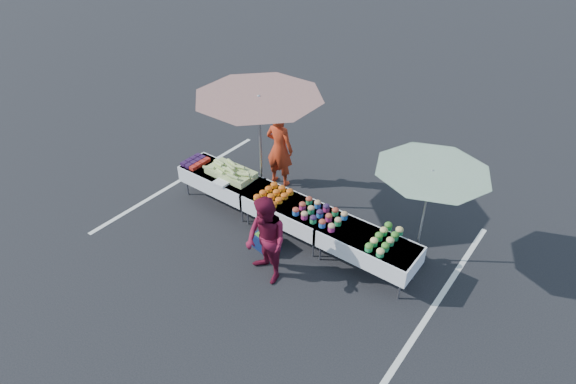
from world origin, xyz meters
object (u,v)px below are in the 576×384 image
Objects in this scene: umbrella_left at (259,107)px; vendor at (280,149)px; table_right at (368,245)px; storage_bin at (266,242)px; table_center at (288,209)px; table_left at (222,179)px; umbrella_right at (431,179)px; customer at (266,241)px.

vendor is at bearing 105.05° from umbrella_left.
storage_bin is (-1.84, -0.65, -0.42)m from table_right.
table_center is 1.02× the size of vendor.
table_left is 1.92m from storage_bin.
umbrella_right is at bearing 40.01° from storage_bin.
umbrella_right is at bearing 6.66° from umbrella_left.
table_center is at bearing 0.00° from table_left.
customer is at bearing -40.22° from storage_bin.
umbrella_right is (1.97, 2.04, 0.99)m from customer.
table_right is at bearing -128.04° from umbrella_right.
table_left is 0.92× the size of umbrella_right.
table_right is at bearing 149.77° from vendor.
customer reaches higher than table_center.
umbrella_right reaches higher than table_center.
vendor reaches higher than table_center.
storage_bin is (-0.50, 0.59, -0.69)m from customer.
umbrella_right is (4.23, 0.80, 1.26)m from table_left.
umbrella_left is at bearing 98.69° from vendor.
storage_bin is at bearing -20.29° from table_left.
umbrella_left is (0.26, -0.95, 1.46)m from vendor.
table_left is 1.00× the size of table_center.
table_right is at bearing 29.01° from storage_bin.
table_center is at bearing 129.72° from customer.
table_center is (1.80, 0.00, 0.00)m from table_left.
umbrella_left is 6.19× the size of storage_bin.
table_left is 3.60m from table_right.
table_left is 3.45× the size of storage_bin.
table_center is 1.80m from table_right.
table_right is 0.92× the size of umbrella_right.
umbrella_right reaches higher than customer.
customer is (2.26, -1.24, 0.27)m from table_left.
table_left is 1.80m from table_center.
table_right is 3.34m from umbrella_left.
customer reaches higher than table_left.
table_right reaches higher than storage_bin.
vendor reaches higher than table_right.
umbrella_left reaches higher than umbrella_right.
vendor is 0.90× the size of umbrella_right.
vendor is 3.84m from umbrella_right.
umbrella_left is at bearing 141.91° from storage_bin.
table_center and table_right have the same top height.
vendor is 0.55× the size of umbrella_left.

